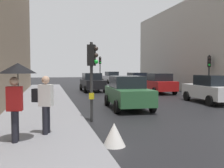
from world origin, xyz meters
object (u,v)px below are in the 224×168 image
traffic_light_near_right (92,67)px  car_white_compact (211,89)px  pedestrian_with_umbrella (17,80)px  warning_sign_triangle (114,134)px  car_blue_van (136,81)px  car_silver_hatchback (111,77)px  car_green_estate (128,92)px  traffic_light_far_median (100,66)px  car_dark_suv (92,82)px  traffic_light_mid_street (209,68)px  car_red_sedan (159,83)px  pedestrian_with_black_backpack (45,101)px

traffic_light_near_right → car_white_compact: 9.17m
pedestrian_with_umbrella → warning_sign_triangle: 3.03m
car_blue_van → car_silver_hatchback: (0.05, 11.42, 0.00)m
traffic_light_near_right → car_green_estate: traffic_light_near_right is taller
traffic_light_far_median → car_dark_suv: (-2.00, -6.06, -1.67)m
traffic_light_mid_street → car_dark_suv: 10.57m
traffic_light_mid_street → car_blue_van: bearing=110.2°
traffic_light_near_right → car_silver_hatchback: 28.36m
car_blue_van → car_white_compact: (0.69, -12.05, 0.00)m
traffic_light_far_median → car_red_sedan: traffic_light_far_median is taller
traffic_light_far_median → car_blue_van: bearing=-52.8°
traffic_light_near_right → car_green_estate: size_ratio=0.75×
car_white_compact → car_silver_hatchback: (-0.64, 23.47, 0.00)m
traffic_light_near_right → car_dark_suv: bearing=80.4°
traffic_light_near_right → car_blue_van: (7.53, 15.88, -1.34)m
car_green_estate → car_silver_hatchback: (5.13, 24.31, 0.00)m
pedestrian_with_black_backpack → car_silver_hatchback: bearing=72.3°
car_blue_van → car_green_estate: bearing=-111.5°
car_white_compact → car_dark_suv: same height
traffic_light_far_median → car_green_estate: 17.24m
car_blue_van → traffic_light_mid_street: bearing=-69.8°
car_silver_hatchback → warning_sign_triangle: size_ratio=6.61×
car_blue_van → car_green_estate: 13.86m
car_red_sedan → car_dark_suv: same height
pedestrian_with_black_backpack → warning_sign_triangle: size_ratio=2.72×
car_dark_suv → pedestrian_with_umbrella: 17.53m
traffic_light_mid_street → car_red_sedan: bearing=134.0°
traffic_light_mid_street → traffic_light_near_right: bearing=-144.8°
car_blue_van → car_dark_suv: (-5.16, -1.90, 0.00)m
car_white_compact → car_dark_suv: bearing=119.9°
car_green_estate → car_white_compact: same height
pedestrian_with_black_backpack → car_white_compact: bearing=30.6°
pedestrian_with_black_backpack → warning_sign_triangle: pedestrian_with_black_backpack is taller
traffic_light_near_right → traffic_light_mid_street: bearing=35.2°
traffic_light_mid_street → car_white_compact: bearing=-123.1°
traffic_light_far_median → pedestrian_with_umbrella: bearing=-106.8°
car_white_compact → car_silver_hatchback: bearing=91.6°
traffic_light_mid_street → pedestrian_with_black_backpack: bearing=-142.3°
car_white_compact → traffic_light_far_median: bearing=103.3°
traffic_light_mid_street → pedestrian_with_umbrella: size_ratio=1.52×
car_silver_hatchback → pedestrian_with_black_backpack: pedestrian_with_black_backpack is taller
pedestrian_with_umbrella → pedestrian_with_black_backpack: bearing=45.0°
car_blue_van → pedestrian_with_black_backpack: size_ratio=2.40×
car_blue_van → pedestrian_with_black_backpack: (-9.36, -18.00, 0.29)m
car_silver_hatchback → warning_sign_triangle: (-7.54, -30.66, -0.55)m
traffic_light_mid_street → car_silver_hatchback: size_ratio=0.76×
car_green_estate → pedestrian_with_black_backpack: size_ratio=2.42×
car_green_estate → car_white_compact: (5.77, 0.84, 0.00)m
car_white_compact → car_green_estate: bearing=-171.7°
car_white_compact → warning_sign_triangle: bearing=-138.7°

